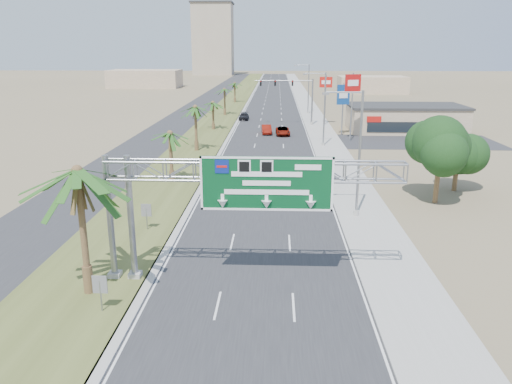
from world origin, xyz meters
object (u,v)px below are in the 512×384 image
object	(u,v)px
car_right_lane	(283,131)
car_far	(244,116)
store_building	(405,119)
signal_mast	(301,97)
pole_sign_blue	(343,97)
palm_near	(77,172)
sign_gantry	(238,180)
pole_sign_red_near	(353,87)
car_mid_lane	(266,129)
pole_sign_red_far	(326,86)
car_left_lane	(241,181)

from	to	relation	value
car_right_lane	car_far	bearing A→B (deg)	110.10
store_building	car_far	xyz separation A→B (m)	(-27.21, 12.41, -1.37)
signal_mast	pole_sign_blue	xyz separation A→B (m)	(6.02, -10.50, 1.08)
palm_near	sign_gantry	bearing A→B (deg)	13.32
pole_sign_blue	pole_sign_red_near	bearing A→B (deg)	-82.70
store_building	car_mid_lane	world-z (taller)	store_building
palm_near	store_building	distance (m)	66.04
sign_gantry	car_mid_lane	distance (m)	52.67
pole_sign_red_far	sign_gantry	bearing A→B (deg)	-99.62
car_right_lane	pole_sign_blue	size ratio (longest dim) A/B	0.57
store_building	car_left_lane	distance (m)	43.60
car_mid_lane	pole_sign_red_far	world-z (taller)	pole_sign_red_far
car_left_lane	car_far	distance (m)	48.66
palm_near	pole_sign_blue	world-z (taller)	palm_near
car_left_lane	car_right_lane	world-z (taller)	car_left_lane
palm_near	pole_sign_red_far	bearing A→B (deg)	73.76
pole_sign_red_far	pole_sign_red_near	bearing A→B (deg)	-81.57
sign_gantry	car_far	bearing A→B (deg)	93.47
signal_mast	pole_sign_red_near	size ratio (longest dim) A/B	1.05
sign_gantry	pole_sign_red_far	bearing A→B (deg)	80.38
sign_gantry	car_left_lane	distance (m)	20.66
sign_gantry	palm_near	size ratio (longest dim) A/B	2.01
car_right_lane	pole_sign_blue	bearing A→B (deg)	-0.06
pole_sign_blue	store_building	bearing A→B (deg)	22.72
palm_near	car_mid_lane	world-z (taller)	palm_near
sign_gantry	car_right_lane	size ratio (longest dim) A/B	3.66
car_right_lane	pole_sign_blue	xyz separation A→B (m)	(9.20, 0.39, 5.30)
sign_gantry	pole_sign_blue	distance (m)	52.99
palm_near	car_far	distance (m)	70.81
palm_near	car_far	world-z (taller)	palm_near
pole_sign_red_near	signal_mast	bearing A→B (deg)	113.31
palm_near	store_building	bearing A→B (deg)	61.72
car_left_lane	pole_sign_red_far	xyz separation A→B (m)	(11.84, 42.38, 6.03)
car_left_lane	car_right_lane	bearing A→B (deg)	82.14
car_far	signal_mast	bearing A→B (deg)	-31.50
signal_mast	car_mid_lane	world-z (taller)	signal_mast
sign_gantry	pole_sign_red_far	xyz separation A→B (m)	(10.57, 62.30, 0.71)
car_right_lane	car_mid_lane	bearing A→B (deg)	151.75
sign_gantry	store_building	distance (m)	60.77
sign_gantry	signal_mast	xyz separation A→B (m)	(6.23, 62.05, -1.21)
store_building	palm_near	bearing A→B (deg)	-118.28
car_right_lane	pole_sign_red_near	world-z (taller)	pole_sign_red_near
store_building	car_right_lane	bearing A→B (deg)	-166.19
store_building	pole_sign_blue	world-z (taller)	pole_sign_blue
pole_sign_blue	sign_gantry	bearing A→B (deg)	-103.38
palm_near	car_right_lane	xyz separation A→B (m)	(11.20, 53.09, -6.29)
store_building	car_left_lane	xyz separation A→B (m)	(-24.34, -36.16, -1.27)
signal_mast	car_far	distance (m)	12.93
sign_gantry	car_right_lane	bearing A→B (deg)	86.57
car_right_lane	pole_sign_red_near	distance (m)	12.96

